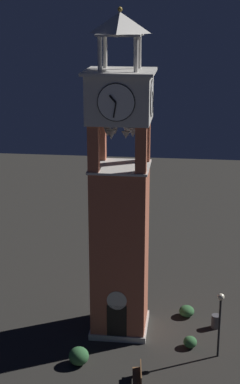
% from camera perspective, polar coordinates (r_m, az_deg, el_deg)
% --- Properties ---
extents(ground, '(80.00, 80.00, 0.00)m').
position_cam_1_polar(ground, '(34.93, -0.00, -13.07)').
color(ground, '#2A2925').
extents(clock_tower, '(3.59, 3.59, 17.84)m').
position_cam_1_polar(clock_tower, '(31.77, 0.00, -1.50)').
color(clock_tower, '#AD5B42').
rests_on(clock_tower, ground).
extents(park_bench, '(0.61, 1.64, 0.95)m').
position_cam_1_polar(park_bench, '(30.15, 1.80, -17.54)').
color(park_bench, brown).
rests_on(park_bench, ground).
extents(lamp_post, '(0.36, 0.36, 3.71)m').
position_cam_1_polar(lamp_post, '(31.55, 9.74, -11.57)').
color(lamp_post, black).
rests_on(lamp_post, ground).
extents(trash_bin, '(0.52, 0.52, 0.80)m').
position_cam_1_polar(trash_bin, '(35.17, 9.33, -12.35)').
color(trash_bin, '#4C4C51').
rests_on(trash_bin, ground).
extents(shrub_near_entry, '(1.05, 1.05, 0.96)m').
position_cam_1_polar(shrub_near_entry, '(31.66, -4.05, -15.68)').
color(shrub_near_entry, '#336638').
rests_on(shrub_near_entry, ground).
extents(shrub_left_of_tower, '(0.91, 0.91, 0.67)m').
position_cam_1_polar(shrub_left_of_tower, '(36.12, 6.52, -11.47)').
color(shrub_left_of_tower, '#336638').
rests_on(shrub_left_of_tower, ground).
extents(shrub_behind_bench, '(0.75, 0.75, 0.64)m').
position_cam_1_polar(shrub_behind_bench, '(33.24, 6.86, -14.33)').
color(shrub_behind_bench, '#336638').
rests_on(shrub_behind_bench, ground).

